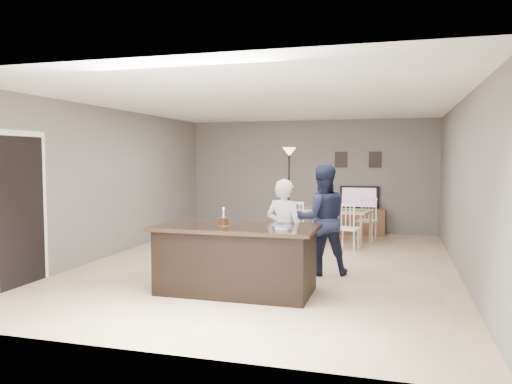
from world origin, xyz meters
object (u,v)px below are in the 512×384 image
(tv_console, at_px, (359,221))
(floor_lamp, at_px, (289,167))
(kitchen_island, at_px, (236,258))
(television, at_px, (359,197))
(birthday_cake, at_px, (224,221))
(plate_stack, at_px, (283,227))
(man, at_px, (322,219))
(dining_table, at_px, (334,215))
(woman, at_px, (284,232))

(tv_console, height_order, floor_lamp, floor_lamp)
(kitchen_island, height_order, floor_lamp, floor_lamp)
(television, distance_m, birthday_cake, 5.88)
(kitchen_island, relative_size, television, 2.35)
(television, xyz_separation_m, birthday_cake, (-1.35, -5.72, 0.09))
(plate_stack, height_order, floor_lamp, floor_lamp)
(man, xyz_separation_m, birthday_cake, (-1.10, -1.43, 0.11))
(kitchen_island, height_order, birthday_cake, birthday_cake)
(man, relative_size, plate_stack, 7.42)
(man, bearing_deg, dining_table, -105.90)
(woman, distance_m, dining_table, 3.66)
(kitchen_island, distance_m, dining_table, 4.27)
(man, bearing_deg, tv_console, -112.59)
(kitchen_island, height_order, plate_stack, plate_stack)
(kitchen_island, relative_size, tv_console, 1.79)
(tv_console, relative_size, woman, 0.80)
(kitchen_island, relative_size, birthday_cake, 8.92)
(woman, bearing_deg, television, -83.01)
(tv_console, height_order, dining_table, dining_table)
(man, bearing_deg, television, -112.54)
(tv_console, xyz_separation_m, plate_stack, (-0.53, -5.70, 0.62))
(television, height_order, birthday_cake, birthday_cake)
(tv_console, relative_size, man, 0.71)
(dining_table, bearing_deg, floor_lamp, 159.73)
(birthday_cake, bearing_deg, floor_lamp, 92.04)
(dining_table, bearing_deg, plate_stack, -79.68)
(kitchen_island, relative_size, floor_lamp, 1.06)
(kitchen_island, xyz_separation_m, television, (1.20, 5.64, 0.41))
(woman, distance_m, plate_stack, 0.71)
(tv_console, bearing_deg, woman, -97.59)
(birthday_cake, xyz_separation_m, plate_stack, (0.82, -0.05, -0.04))
(tv_console, height_order, plate_stack, plate_stack)
(television, relative_size, woman, 0.61)
(plate_stack, bearing_deg, dining_table, 88.46)
(television, relative_size, man, 0.54)
(birthday_cake, height_order, plate_stack, birthday_cake)
(kitchen_island, relative_size, man, 1.27)
(birthday_cake, bearing_deg, woman, 42.58)
(plate_stack, distance_m, dining_table, 4.34)
(man, relative_size, dining_table, 0.87)
(plate_stack, bearing_deg, man, 79.25)
(woman, distance_m, birthday_cake, 0.95)
(tv_console, relative_size, plate_stack, 5.25)
(man, height_order, birthday_cake, man)
(man, relative_size, floor_lamp, 0.84)
(woman, height_order, dining_table, woman)
(kitchen_island, xyz_separation_m, plate_stack, (0.67, -0.13, 0.46))
(plate_stack, xyz_separation_m, dining_table, (0.12, 4.32, -0.33))
(kitchen_island, bearing_deg, television, 77.99)
(man, xyz_separation_m, floor_lamp, (-1.28, 3.54, 0.72))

